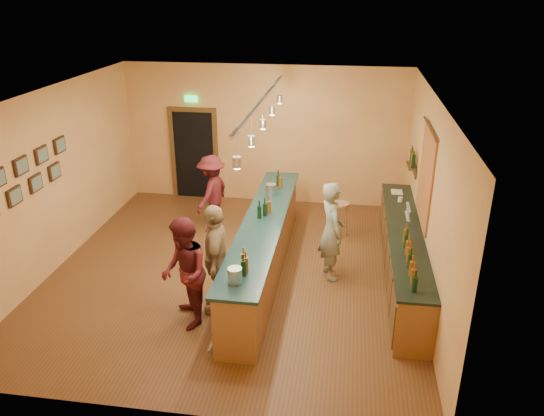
# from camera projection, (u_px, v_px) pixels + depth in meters

# --- Properties ---
(floor) EXTENTS (7.00, 7.00, 0.00)m
(floor) POSITION_uv_depth(u_px,v_px,m) (235.00, 271.00, 9.64)
(floor) COLOR #573618
(floor) RESTS_ON ground
(ceiling) EXTENTS (6.50, 7.00, 0.02)m
(ceiling) POSITION_uv_depth(u_px,v_px,m) (229.00, 95.00, 8.39)
(ceiling) COLOR silver
(ceiling) RESTS_ON wall_back
(wall_back) EXTENTS (6.50, 0.02, 3.20)m
(wall_back) POSITION_uv_depth(u_px,v_px,m) (265.00, 135.00, 12.20)
(wall_back) COLOR #CF854D
(wall_back) RESTS_ON floor
(wall_front) EXTENTS (6.50, 0.02, 3.20)m
(wall_front) POSITION_uv_depth(u_px,v_px,m) (163.00, 301.00, 5.83)
(wall_front) COLOR #CF854D
(wall_front) RESTS_ON floor
(wall_left) EXTENTS (0.02, 7.00, 3.20)m
(wall_left) POSITION_uv_depth(u_px,v_px,m) (54.00, 179.00, 9.46)
(wall_left) COLOR #CF854D
(wall_left) RESTS_ON floor
(wall_right) EXTENTS (0.02, 7.00, 3.20)m
(wall_right) POSITION_uv_depth(u_px,v_px,m) (428.00, 200.00, 8.57)
(wall_right) COLOR #CF854D
(wall_right) RESTS_ON floor
(doorway) EXTENTS (1.15, 0.09, 2.48)m
(doorway) POSITION_uv_depth(u_px,v_px,m) (194.00, 152.00, 12.60)
(doorway) COLOR black
(doorway) RESTS_ON wall_back
(tapestry) EXTENTS (0.03, 1.40, 1.60)m
(tapestry) POSITION_uv_depth(u_px,v_px,m) (426.00, 177.00, 8.84)
(tapestry) COLOR maroon
(tapestry) RESTS_ON wall_right
(bottle_shelf) EXTENTS (0.17, 0.55, 0.54)m
(bottle_shelf) POSITION_uv_depth(u_px,v_px,m) (413.00, 160.00, 10.29)
(bottle_shelf) COLOR #4B3116
(bottle_shelf) RESTS_ON wall_right
(picture_grid) EXTENTS (0.06, 2.20, 0.70)m
(picture_grid) POSITION_uv_depth(u_px,v_px,m) (29.00, 175.00, 8.63)
(picture_grid) COLOR #382111
(picture_grid) RESTS_ON wall_left
(back_counter) EXTENTS (0.60, 4.55, 1.27)m
(back_counter) POSITION_uv_depth(u_px,v_px,m) (403.00, 254.00, 9.21)
(back_counter) COLOR brown
(back_counter) RESTS_ON floor
(tasting_bar) EXTENTS (0.73, 5.10, 1.38)m
(tasting_bar) POSITION_uv_depth(u_px,v_px,m) (264.00, 243.00, 9.33)
(tasting_bar) COLOR brown
(tasting_bar) RESTS_ON floor
(pendant_track) EXTENTS (0.11, 4.60, 0.50)m
(pendant_track) POSITION_uv_depth(u_px,v_px,m) (263.00, 109.00, 8.40)
(pendant_track) COLOR silver
(pendant_track) RESTS_ON ceiling
(bartender) EXTENTS (0.64, 0.76, 1.77)m
(bartender) POSITION_uv_depth(u_px,v_px,m) (332.00, 231.00, 9.15)
(bartender) COLOR gray
(bartender) RESTS_ON floor
(customer_a) EXTENTS (0.95, 1.04, 1.73)m
(customer_a) POSITION_uv_depth(u_px,v_px,m) (184.00, 273.00, 7.85)
(customer_a) COLOR #59191E
(customer_a) RESTS_ON floor
(customer_b) EXTENTS (0.58, 1.10, 1.79)m
(customer_b) POSITION_uv_depth(u_px,v_px,m) (216.00, 258.00, 8.22)
(customer_b) COLOR #997A51
(customer_b) RESTS_ON floor
(customer_c) EXTENTS (0.85, 1.15, 1.60)m
(customer_c) POSITION_uv_depth(u_px,v_px,m) (212.00, 192.00, 11.08)
(customer_c) COLOR #59191E
(customer_c) RESTS_ON floor
(bar_stool) EXTENTS (0.36, 0.36, 0.75)m
(bar_stool) POSITION_uv_depth(u_px,v_px,m) (340.00, 210.00, 10.73)
(bar_stool) COLOR #9C6F46
(bar_stool) RESTS_ON floor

